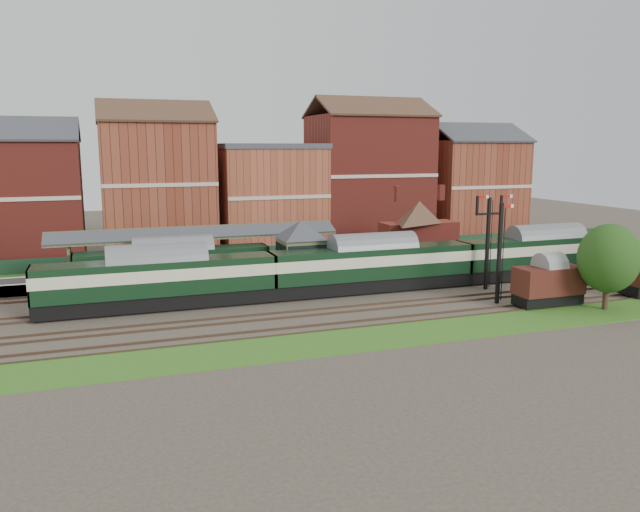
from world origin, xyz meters
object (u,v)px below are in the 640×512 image
object	(u,v)px
signal_box	(301,252)
dmu_train	(373,264)
semaphore_bracket	(488,237)
goods_van_a	(549,282)
platform_railcar	(174,264)

from	to	relation	value
signal_box	dmu_train	bearing A→B (deg)	-31.24
semaphore_bracket	goods_van_a	bearing A→B (deg)	-79.63
signal_box	goods_van_a	size ratio (longest dim) A/B	1.12
platform_railcar	semaphore_bracket	bearing A→B (deg)	-19.38
signal_box	dmu_train	world-z (taller)	signal_box
semaphore_bracket	dmu_train	distance (m)	10.24
dmu_train	platform_railcar	bearing A→B (deg)	157.76
signal_box	platform_railcar	xyz separation A→B (m)	(-10.54, 3.25, -0.97)
goods_van_a	dmu_train	bearing A→B (deg)	140.38
semaphore_bracket	signal_box	bearing A→B (deg)	159.08
semaphore_bracket	platform_railcar	distance (m)	27.22
signal_box	goods_van_a	world-z (taller)	signal_box
semaphore_bracket	dmu_train	bearing A→B (deg)	165.52
platform_railcar	goods_van_a	xyz separation A→B (m)	(26.77, -15.50, -0.36)
semaphore_bracket	goods_van_a	world-z (taller)	semaphore_bracket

